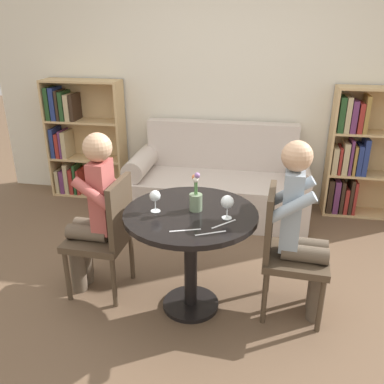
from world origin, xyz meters
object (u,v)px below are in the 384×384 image
(chair_left, at_px, (107,232))
(chair_right, at_px, (285,248))
(bookshelf_left, at_px, (78,140))
(wine_glass_left, at_px, (155,197))
(bookshelf_right, at_px, (360,155))
(couch, at_px, (218,185))
(person_left, at_px, (93,212))
(person_right, at_px, (302,229))
(flower_vase, at_px, (196,197))
(wine_glass_right, at_px, (227,203))

(chair_left, distance_m, chair_right, 1.26)
(bookshelf_left, xyz_separation_m, wine_glass_left, (1.42, -1.88, 0.20))
(bookshelf_right, xyz_separation_m, wine_glass_left, (-1.64, -1.88, 0.21))
(couch, bearing_deg, bookshelf_left, 170.82)
(bookshelf_left, xyz_separation_m, chair_right, (2.27, -1.77, -0.15))
(person_left, height_order, person_right, person_right)
(person_left, bearing_deg, bookshelf_left, -150.06)
(person_right, bearing_deg, bookshelf_right, -17.76)
(bookshelf_left, xyz_separation_m, flower_vase, (1.67, -1.82, 0.20))
(bookshelf_left, relative_size, flower_vase, 4.95)
(chair_right, height_order, person_right, person_right)
(wine_glass_right, bearing_deg, flower_vase, 159.12)
(chair_left, bearing_deg, person_left, -91.49)
(person_left, bearing_deg, flower_vase, 87.77)
(chair_left, relative_size, person_right, 0.73)
(bookshelf_right, relative_size, person_right, 1.07)
(couch, xyz_separation_m, wine_glass_right, (0.24, -1.64, 0.54))
(wine_glass_right, xyz_separation_m, flower_vase, (-0.21, 0.08, -0.01))
(chair_right, distance_m, flower_vase, 0.70)
(chair_left, relative_size, person_left, 0.74)
(couch, xyz_separation_m, bookshelf_left, (-1.64, 0.27, 0.34))
(bookshelf_left, bearing_deg, wine_glass_left, -53.06)
(bookshelf_left, distance_m, person_right, 2.96)
(bookshelf_left, height_order, flower_vase, bookshelf_left)
(couch, bearing_deg, person_right, -64.53)
(couch, xyz_separation_m, flower_vase, (0.03, -1.56, 0.53))
(couch, xyz_separation_m, chair_left, (-0.63, -1.50, 0.18))
(chair_left, height_order, chair_right, same)
(bookshelf_right, bearing_deg, chair_right, -113.96)
(couch, distance_m, chair_right, 1.64)
(person_left, bearing_deg, chair_right, 92.05)
(person_right, bearing_deg, person_left, 93.03)
(person_right, xyz_separation_m, wine_glass_right, (-0.48, -0.13, 0.21))
(chair_left, xyz_separation_m, wine_glass_right, (0.87, -0.13, 0.36))
(person_left, bearing_deg, person_right, 91.69)
(couch, height_order, bookshelf_left, bookshelf_left)
(chair_left, xyz_separation_m, wine_glass_left, (0.40, -0.12, 0.36))
(wine_glass_right, distance_m, flower_vase, 0.23)
(chair_right, xyz_separation_m, person_right, (0.09, -0.01, 0.15))
(person_left, xyz_separation_m, wine_glass_right, (0.96, -0.14, 0.21))
(bookshelf_right, bearing_deg, wine_glass_right, -121.71)
(bookshelf_left, distance_m, bookshelf_right, 3.06)
(bookshelf_right, height_order, chair_left, bookshelf_right)
(couch, relative_size, flower_vase, 6.82)
(person_right, bearing_deg, bookshelf_left, 56.67)
(couch, distance_m, chair_left, 1.64)
(couch, height_order, wine_glass_left, couch)
(chair_left, distance_m, flower_vase, 0.75)
(chair_left, relative_size, flower_vase, 3.37)
(bookshelf_right, relative_size, wine_glass_right, 8.59)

